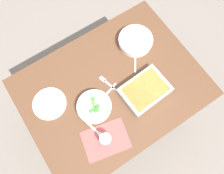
# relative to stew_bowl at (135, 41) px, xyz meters

# --- Properties ---
(ground_plane) EXTENTS (6.00, 6.00, 0.00)m
(ground_plane) POSITION_rel_stew_bowl_xyz_m (0.32, 0.19, -0.77)
(ground_plane) COLOR slate
(dining_table) EXTENTS (1.20, 0.90, 0.74)m
(dining_table) POSITION_rel_stew_bowl_xyz_m (0.32, 0.19, -0.12)
(dining_table) COLOR brown
(dining_table) RESTS_ON ground_plane
(placemat) EXTENTS (0.32, 0.26, 0.00)m
(placemat) POSITION_rel_stew_bowl_xyz_m (0.55, 0.46, -0.03)
(placemat) COLOR #B24C47
(placemat) RESTS_ON dining_table
(stew_bowl) EXTENTS (0.24, 0.24, 0.06)m
(stew_bowl) POSITION_rel_stew_bowl_xyz_m (0.00, 0.00, 0.00)
(stew_bowl) COLOR white
(stew_bowl) RESTS_ON dining_table
(broccoli_bowl) EXTENTS (0.22, 0.22, 0.07)m
(broccoli_bowl) POSITION_rel_stew_bowl_xyz_m (0.50, 0.24, -0.00)
(broccoli_bowl) COLOR white
(broccoli_bowl) RESTS_ON dining_table
(baking_dish) EXTENTS (0.31, 0.24, 0.06)m
(baking_dish) POSITION_rel_stew_bowl_xyz_m (0.16, 0.34, 0.00)
(baking_dish) COLOR silver
(baking_dish) RESTS_ON dining_table
(drink_cup) EXTENTS (0.07, 0.07, 0.08)m
(drink_cup) POSITION_rel_stew_bowl_xyz_m (0.55, 0.46, 0.01)
(drink_cup) COLOR #B2BCC6
(drink_cup) RESTS_ON dining_table
(side_plate) EXTENTS (0.22, 0.22, 0.01)m
(side_plate) POSITION_rel_stew_bowl_xyz_m (0.73, 0.06, -0.03)
(side_plate) COLOR white
(side_plate) RESTS_ON dining_table
(spoon_by_stew) EXTENTS (0.12, 0.15, 0.01)m
(spoon_by_stew) POSITION_rel_stew_bowl_xyz_m (0.07, 0.10, -0.03)
(spoon_by_stew) COLOR silver
(spoon_by_stew) RESTS_ON dining_table
(spoon_by_broccoli) EXTENTS (0.17, 0.07, 0.01)m
(spoon_by_broccoli) POSITION_rel_stew_bowl_xyz_m (0.40, 0.21, -0.03)
(spoon_by_broccoli) COLOR silver
(spoon_by_broccoli) RESTS_ON dining_table
(spoon_spare) EXTENTS (0.06, 0.17, 0.01)m
(spoon_spare) POSITION_rel_stew_bowl_xyz_m (0.57, 0.37, -0.03)
(spoon_spare) COLOR silver
(spoon_spare) RESTS_ON dining_table
(fork_on_table) EXTENTS (0.06, 0.18, 0.01)m
(fork_on_table) POSITION_rel_stew_bowl_xyz_m (0.33, 0.16, -0.03)
(fork_on_table) COLOR silver
(fork_on_table) RESTS_ON dining_table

